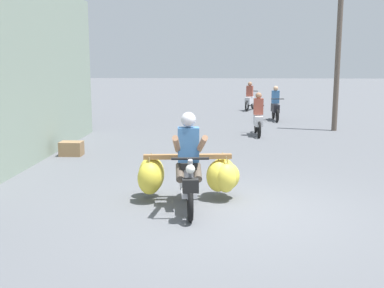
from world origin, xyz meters
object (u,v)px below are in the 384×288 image
(motorbike_distant_ahead_left, at_px, (250,99))
(produce_crate, at_px, (71,149))
(motorbike_distant_ahead_right, at_px, (258,118))
(utility_pole, at_px, (338,46))
(motorbike_main_loaded, at_px, (192,173))
(motorbike_distant_far_ahead, at_px, (275,106))

(motorbike_distant_ahead_left, distance_m, produce_crate, 12.60)
(motorbike_distant_ahead_right, bearing_deg, utility_pole, 24.62)
(motorbike_main_loaded, distance_m, motorbike_distant_ahead_right, 7.57)
(motorbike_distant_ahead_right, height_order, motorbike_distant_far_ahead, same)
(motorbike_distant_far_ahead, distance_m, produce_crate, 9.71)
(motorbike_distant_far_ahead, bearing_deg, motorbike_distant_ahead_left, 101.34)
(motorbike_distant_far_ahead, height_order, produce_crate, motorbike_distant_far_ahead)
(motorbike_distant_ahead_left, distance_m, utility_pole, 7.43)
(motorbike_main_loaded, bearing_deg, motorbike_distant_far_ahead, 76.32)
(utility_pole, bearing_deg, motorbike_main_loaded, -117.45)
(motorbike_distant_ahead_left, height_order, produce_crate, motorbike_distant_ahead_left)
(motorbike_distant_ahead_left, xyz_separation_m, produce_crate, (-5.30, -11.43, -0.39))
(motorbike_main_loaded, relative_size, motorbike_distant_ahead_left, 1.21)
(motorbike_main_loaded, xyz_separation_m, motorbike_distant_far_ahead, (2.77, 11.38, 0.06))
(utility_pole, bearing_deg, motorbike_distant_ahead_right, -155.38)
(motorbike_distant_ahead_left, height_order, utility_pole, utility_pole)
(motorbike_main_loaded, relative_size, utility_pole, 0.32)
(motorbike_distant_ahead_right, xyz_separation_m, produce_crate, (-5.03, -3.56, -0.39))
(motorbike_distant_ahead_right, bearing_deg, motorbike_distant_far_ahead, 75.46)
(motorbike_distant_ahead_left, bearing_deg, motorbike_distant_ahead_right, -91.94)
(motorbike_distant_far_ahead, bearing_deg, utility_pole, -58.03)
(motorbike_distant_ahead_right, bearing_deg, motorbike_main_loaded, -103.21)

